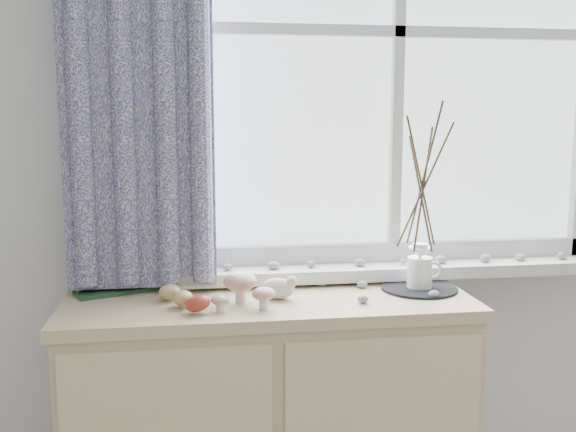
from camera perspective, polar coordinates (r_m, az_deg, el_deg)
The scene contains 8 objects.
sideboard at distance 2.07m, azimuth -1.64°, elevation -18.64°, with size 1.20×0.45×0.85m.
botanical_book at distance 1.99m, azimuth -14.22°, elevation -3.14°, with size 0.36×0.13×0.25m, color #1D3D28, non-canonical shape.
toadstool_cluster at distance 1.83m, azimuth -4.00°, elevation -6.32°, with size 0.18×0.15×0.09m.
wooden_eggs at distance 1.83m, azimuth -9.32°, elevation -7.17°, with size 0.14×0.17×0.07m.
songbird_figurine at distance 1.89m, azimuth -0.91°, elevation -6.36°, with size 0.13×0.06×0.07m, color beige, non-canonical shape.
crocheted_doily at distance 2.04m, azimuth 11.58°, elevation -6.32°, with size 0.23×0.23×0.01m, color black.
twig_pitcher at distance 1.98m, azimuth 11.87°, elevation 3.00°, with size 0.22×0.22×0.58m.
sideboard_pebbles at distance 1.96m, azimuth 7.24°, elevation -6.53°, with size 0.33×0.23×0.02m.
Camera 1 is at (-0.36, -0.08, 1.38)m, focal length 40.00 mm.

